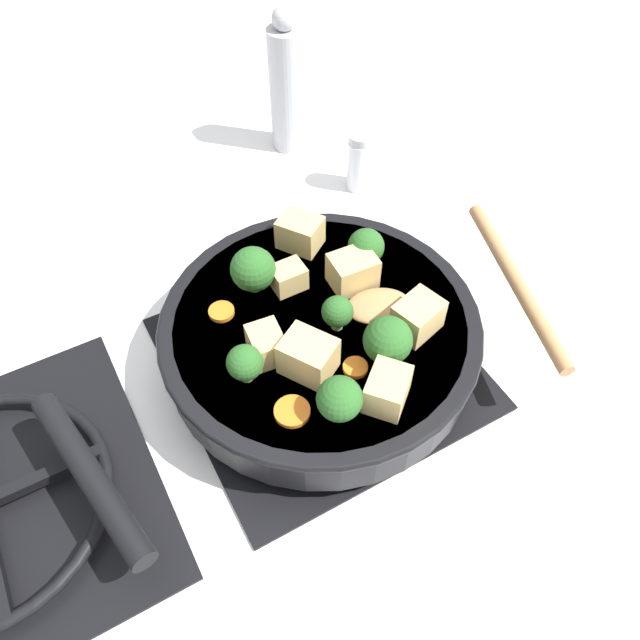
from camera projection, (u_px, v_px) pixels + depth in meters
name	position (u px, v px, depth m)	size (l,w,h in m)	color
ground_plane	(320.00, 363.00, 0.70)	(2.40, 2.40, 0.00)	white
front_burner_grate	(320.00, 357.00, 0.69)	(0.31, 0.31, 0.03)	black
skillet_pan	(318.00, 335.00, 0.66)	(0.34, 0.46, 0.05)	black
wooden_spoon	(458.00, 292.00, 0.66)	(0.23, 0.23, 0.02)	#A87A4C
tofu_cube_center_large	(266.00, 344.00, 0.60)	(0.04, 0.03, 0.03)	#DBB770
tofu_cube_near_handle	(300.00, 233.00, 0.70)	(0.05, 0.04, 0.04)	#DBB770
tofu_cube_east_chunk	(353.00, 271.00, 0.66)	(0.05, 0.04, 0.04)	#DBB770
tofu_cube_west_chunk	(288.00, 277.00, 0.66)	(0.04, 0.03, 0.03)	#DBB770
tofu_cube_back_piece	(418.00, 317.00, 0.62)	(0.05, 0.04, 0.04)	#DBB770
tofu_cube_front_piece	(387.00, 389.00, 0.57)	(0.04, 0.04, 0.04)	#DBB770
tofu_cube_mid_small	(308.00, 356.00, 0.59)	(0.05, 0.04, 0.04)	#DBB770
broccoli_floret_near_spoon	(339.00, 399.00, 0.55)	(0.04, 0.04, 0.05)	#709956
broccoli_floret_center_top	(253.00, 269.00, 0.65)	(0.05, 0.05, 0.05)	#709956
broccoli_floret_east_rim	(337.00, 312.00, 0.62)	(0.03, 0.03, 0.04)	#709956
broccoli_floret_west_rim	(245.00, 363.00, 0.58)	(0.04, 0.04, 0.04)	#709956
broccoli_floret_north_edge	(388.00, 340.00, 0.59)	(0.05, 0.05, 0.05)	#709956
broccoli_floret_south_cluster	(366.00, 247.00, 0.67)	(0.04, 0.04, 0.05)	#709956
carrot_slice_orange_thin	(354.00, 368.00, 0.60)	(0.02, 0.02, 0.01)	orange
carrot_slice_near_center	(292.00, 411.00, 0.57)	(0.03, 0.03, 0.01)	orange
carrot_slice_edge_slice	(221.00, 312.00, 0.65)	(0.03, 0.03, 0.01)	orange
pepper_mill	(287.00, 87.00, 0.89)	(0.05, 0.05, 0.21)	#B2B2B7
salt_shaker	(360.00, 162.00, 0.87)	(0.04, 0.04, 0.09)	white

